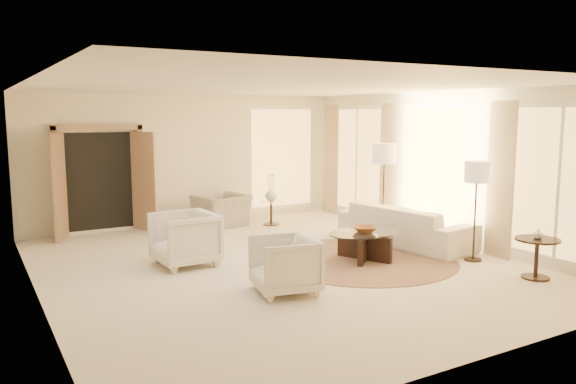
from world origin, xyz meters
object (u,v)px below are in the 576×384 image
accent_chair (222,205)px  bowl (365,229)px  end_vase (538,234)px  coffee_table (364,242)px  side_table (271,210)px  floor_lamp_near (384,158)px  floor_lamp_far (477,177)px  side_vase (271,194)px  armchair_left (185,236)px  armchair_right (285,262)px  end_table (537,251)px  sofa (405,225)px

accent_chair → bowl: bearing=91.3°
bowl → end_vase: (1.53, -2.08, 0.15)m
coffee_table → side_table: bearing=88.7°
end_vase → floor_lamp_near: bearing=95.7°
coffee_table → floor_lamp_far: floor_lamp_far is taller
side_vase → end_vase: bearing=-75.1°
floor_lamp_near → bowl: size_ratio=4.83×
side_table → floor_lamp_far: bearing=-71.3°
armchair_left → accent_chair: armchair_left is taller
side_table → floor_lamp_near: size_ratio=0.29×
armchair_right → floor_lamp_near: 3.84m
bowl → accent_chair: bearing=103.6°
end_table → bowl: (-1.53, 2.08, 0.11)m
side_table → end_vase: 5.65m
coffee_table → floor_lamp_far: (1.53, -0.92, 1.09)m
side_table → side_vase: bearing=0.0°
coffee_table → floor_lamp_far: bearing=-31.0°
end_vase → bowl: bearing=126.3°
armchair_right → end_vase: armchair_right is taller
armchair_left → bowl: (2.65, -1.19, 0.05)m
side_table → floor_lamp_near: floor_lamp_near is taller
end_vase → accent_chair: bearing=112.6°
end_vase → armchair_right: bearing=159.8°
accent_chair → coffee_table: bearing=91.3°
bowl → coffee_table: bearing=0.0°
coffee_table → end_table: 2.59m
accent_chair → end_vase: (2.43, -5.84, 0.22)m
armchair_right → accent_chair: accent_chair is taller
armchair_right → coffee_table: 2.12m
sofa → floor_lamp_far: 1.74m
armchair_left → side_table: bearing=125.2°
floor_lamp_near → sofa: bearing=-80.4°
accent_chair → sofa: bearing=111.8°
coffee_table → bowl: 0.22m
sofa → floor_lamp_far: floor_lamp_far is taller
accent_chair → floor_lamp_far: floor_lamp_far is taller
floor_lamp_near → end_vase: bearing=-84.3°
floor_lamp_near → armchair_left: bearing=177.3°
end_table → end_vase: end_vase is taller
armchair_left → end_vase: (4.18, -3.27, 0.20)m
armchair_left → side_vase: size_ratio=3.44×
accent_chair → end_table: 6.33m
armchair_right → bowl: size_ratio=2.20×
coffee_table → floor_lamp_far: 2.09m
end_table → sofa: bearing=94.8°
accent_chair → bowl: (0.91, -3.76, 0.07)m
accent_chair → armchair_right: bearing=64.7°
armchair_right → end_vase: 3.73m
sofa → end_vase: end_vase is taller
end_table → bowl: end_table is taller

